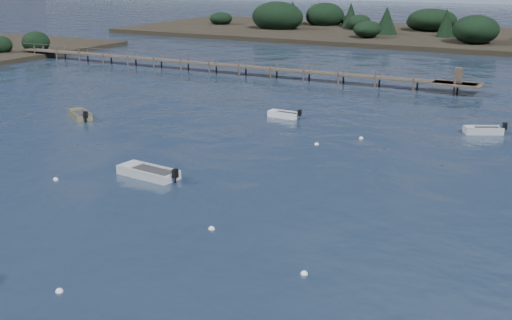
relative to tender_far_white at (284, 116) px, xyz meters
The scene contains 12 objects.
ground 31.31m from the tender_far_white, 76.56° to the left, with size 400.00×400.00×0.00m, color #152031.
tender_far_white is the anchor object (origin of this frame).
tender_far_grey 17.96m from the tender_far_white, 151.28° to the right, with size 3.57×2.87×1.19m.
tender_far_grey_b 16.69m from the tender_far_white, ahead, with size 3.28×2.38×1.13m.
dinghy_mid_grey 19.01m from the tender_far_white, 91.32° to the right, with size 4.57×2.04×1.14m.
buoy_a 33.36m from the tender_far_white, 80.44° to the right, with size 0.32×0.32×0.32m, color white.
buoy_b 30.09m from the tender_far_white, 62.71° to the right, with size 0.32×0.32×0.32m, color white.
buoy_c 22.89m from the tender_far_white, 102.96° to the right, with size 0.32×0.32×0.32m, color white.
buoy_e 9.27m from the tender_far_white, 24.20° to the right, with size 0.32×0.32×0.32m, color white.
buoy_extra_a 9.28m from the tender_far_white, 49.01° to the right, with size 0.32×0.32×0.32m, color white.
buoy_extra_b 25.56m from the tender_far_white, 72.65° to the right, with size 0.32×0.32×0.32m, color white.
jetty 23.46m from the tender_far_white, 128.10° to the left, with size 64.50×3.20×3.40m.
Camera 1 is at (16.49, -20.41, 12.84)m, focal length 45.00 mm.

